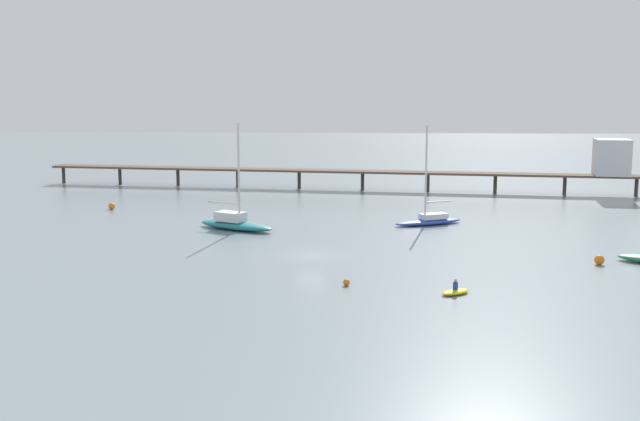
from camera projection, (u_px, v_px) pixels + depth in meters
ground_plane at (310, 256)px, 66.68m from camera, size 400.00×400.00×0.00m
pier at (473, 164)px, 107.46m from camera, size 86.67×14.59×7.81m
sailboat_blue at (429, 219)px, 82.06m from camera, size 8.07×5.24×10.79m
sailboat_teal at (235, 222)px, 79.17m from camera, size 9.13×6.48×11.06m
dinghy_yellow at (455, 291)px, 53.89m from camera, size 2.51×2.21×1.14m
mooring_buoy_inner at (112, 206)px, 92.62m from camera, size 0.83×0.83×0.83m
mooring_buoy_mid at (599, 260)px, 63.09m from camera, size 0.83×0.83×0.83m
mooring_buoy_near at (346, 282)px, 56.27m from camera, size 0.52×0.52×0.52m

